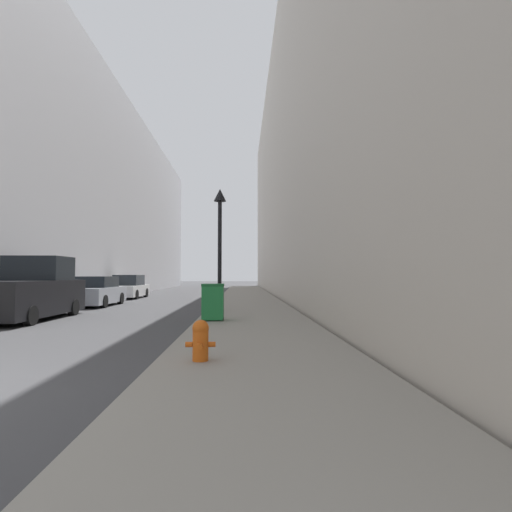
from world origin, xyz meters
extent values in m
cube|color=gray|center=(5.56, 18.00, 0.08)|extent=(3.77, 60.00, 0.15)
cube|color=#BCBCC1|center=(-10.16, 26.00, 8.06)|extent=(12.00, 60.00, 16.11)
cube|color=beige|center=(13.55, 26.00, 10.10)|extent=(12.00, 60.00, 20.20)
cylinder|color=#D15614|center=(4.46, 2.14, 0.40)|extent=(0.27, 0.27, 0.51)
sphere|color=#D15614|center=(4.46, 2.14, 0.71)|extent=(0.29, 0.29, 0.29)
cylinder|color=#D15614|center=(4.46, 2.14, 0.79)|extent=(0.08, 0.08, 0.06)
cylinder|color=#D15614|center=(4.46, 1.94, 0.43)|extent=(0.11, 0.12, 0.11)
cylinder|color=#D15614|center=(4.26, 2.14, 0.43)|extent=(0.12, 0.09, 0.09)
cylinder|color=#D15614|center=(4.66, 2.14, 0.43)|extent=(0.12, 0.09, 0.09)
cube|color=#1E7538|center=(4.22, 8.26, 0.72)|extent=(0.68, 0.65, 1.07)
cube|color=#16572A|center=(4.22, 8.26, 1.30)|extent=(0.70, 0.67, 0.08)
cylinder|color=black|center=(3.93, 8.54, 0.23)|extent=(0.05, 0.16, 0.16)
cylinder|color=black|center=(4.51, 8.54, 0.23)|extent=(0.05, 0.16, 0.16)
cylinder|color=black|center=(4.25, 11.54, 0.28)|extent=(0.30, 0.30, 0.25)
cylinder|color=black|center=(4.25, 11.54, 2.41)|extent=(0.16, 0.16, 4.51)
cone|color=black|center=(4.25, 11.54, 4.92)|extent=(0.51, 0.51, 0.51)
cube|color=black|center=(-2.64, 9.93, 0.80)|extent=(2.19, 5.28, 1.24)
cube|color=black|center=(-2.64, 10.86, 1.88)|extent=(2.01, 1.69, 0.92)
cylinder|color=black|center=(-3.66, 11.57, 0.32)|extent=(0.24, 0.64, 0.64)
cylinder|color=black|center=(-1.62, 11.57, 0.32)|extent=(0.24, 0.64, 0.64)
cylinder|color=black|center=(-1.62, 8.30, 0.32)|extent=(0.24, 0.64, 0.64)
cube|color=#A3A8B2|center=(-2.52, 16.52, 0.57)|extent=(1.89, 4.47, 0.82)
cube|color=#1E2328|center=(-2.52, 16.52, 1.26)|extent=(1.66, 2.32, 0.57)
cylinder|color=black|center=(-3.39, 17.86, 0.32)|extent=(0.24, 0.64, 0.64)
cylinder|color=black|center=(-1.65, 17.86, 0.32)|extent=(0.24, 0.64, 0.64)
cylinder|color=black|center=(-3.39, 15.17, 0.32)|extent=(0.24, 0.64, 0.64)
cylinder|color=black|center=(-1.65, 15.17, 0.32)|extent=(0.24, 0.64, 0.64)
cube|color=silver|center=(-2.76, 23.54, 0.53)|extent=(1.82, 4.60, 0.74)
cube|color=#1E2328|center=(-2.76, 23.54, 1.27)|extent=(1.61, 2.39, 0.73)
cylinder|color=black|center=(-3.60, 24.92, 0.32)|extent=(0.24, 0.64, 0.64)
cylinder|color=black|center=(-1.92, 24.92, 0.32)|extent=(0.24, 0.64, 0.64)
cylinder|color=black|center=(-3.60, 22.15, 0.32)|extent=(0.24, 0.64, 0.64)
cylinder|color=black|center=(-1.92, 22.15, 0.32)|extent=(0.24, 0.64, 0.64)
camera|label=1|loc=(5.17, -4.80, 1.62)|focal=28.00mm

